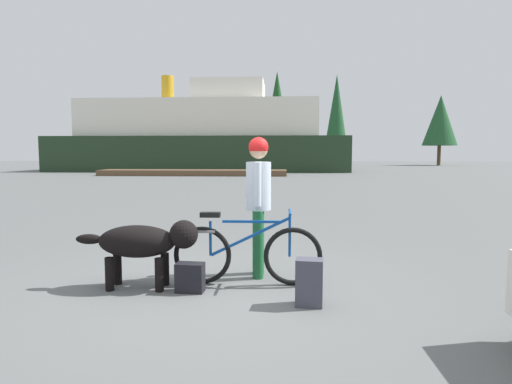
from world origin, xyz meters
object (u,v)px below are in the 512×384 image
Objects in this scene: person_cyclist at (258,192)px; handbag_pannier at (190,277)px; sailboat_moored at (210,163)px; ferry_boat at (203,138)px; dog at (144,242)px; backpack at (309,282)px; bicycle at (246,253)px.

person_cyclist is 5.34× the size of handbag_pannier.
ferry_boat is at bearing -86.88° from sailboat_moored.
person_cyclist is at bearing 23.49° from dog.
ferry_boat is at bearing 100.03° from handbag_pannier.
handbag_pannier is 40.02m from sailboat_moored.
dog is 0.69m from handbag_pannier.
dog is at bearing -80.86° from ferry_boat.
handbag_pannier is at bearing -79.97° from ferry_boat.
backpack is 0.06× the size of sailboat_moored.
bicycle is at bearing 26.51° from handbag_pannier.
handbag_pannier is at bearing -11.59° from dog.
sailboat_moored is (-0.29, 5.25, -2.51)m from ferry_boat.
bicycle is at bearing 9.34° from dog.
dog is 39.82m from sailboat_moored.
ferry_boat reaches higher than bicycle.
person_cyclist is 39.47m from sailboat_moored.
person_cyclist is at bearing 42.41° from handbag_pannier.
ferry_boat reaches higher than sailboat_moored.
dog is at bearing -156.51° from person_cyclist.
bicycle is 0.07× the size of ferry_boat.
dog is at bearing -81.65° from sailboat_moored.
dog is 2.95× the size of backpack.
person_cyclist is 34.31m from ferry_boat.
backpack is (0.72, -0.67, -0.14)m from bicycle.
backpack is at bearing -77.93° from ferry_boat.
person_cyclist is 1.47m from backpack.
handbag_pannier is at bearing 164.82° from backpack.
ferry_boat is at bearing 101.14° from bicycle.
bicycle is 3.65× the size of backpack.
ferry_boat is (-6.69, 33.95, 2.64)m from bicycle.
dog is at bearing -170.66° from bicycle.
person_cyclist is 1.54m from dog.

